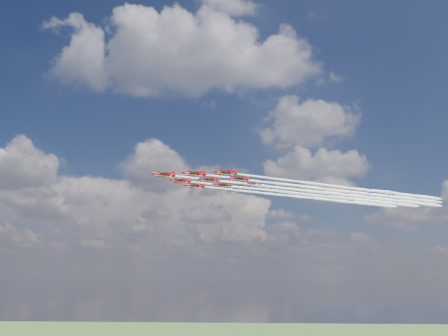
{
  "coord_description": "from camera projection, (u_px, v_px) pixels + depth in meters",
  "views": [
    {
      "loc": [
        16.61,
        -167.22,
        47.32
      ],
      "look_at": [
        6.19,
        -1.61,
        88.06
      ],
      "focal_mm": 35.0,
      "sensor_mm": 36.0,
      "label": 1
    }
  ],
  "objects": [
    {
      "name": "jet_lead",
      "position": [
        294.0,
        189.0,
        192.66
      ],
      "size": [
        110.56,
        70.28,
        2.61
      ],
      "rotation": [
        0.0,
        0.0,
        0.56
      ],
      "color": "#A60917"
    },
    {
      "name": "jet_row2_port",
      "position": [
        321.0,
        189.0,
        191.1
      ],
      "size": [
        110.56,
        70.28,
        2.61
      ],
      "rotation": [
        0.0,
        0.0,
        0.56
      ],
      "color": "#A60917"
    },
    {
      "name": "jet_row2_starb",
      "position": [
        302.0,
        194.0,
        203.01
      ],
      "size": [
        110.56,
        70.28,
        2.61
      ],
      "rotation": [
        0.0,
        0.0,
        0.56
      ],
      "color": "#A60917"
    },
    {
      "name": "jet_row3_port",
      "position": [
        349.0,
        188.0,
        189.53
      ],
      "size": [
        110.56,
        70.28,
        2.61
      ],
      "rotation": [
        0.0,
        0.0,
        0.56
      ],
      "color": "#A60917"
    },
    {
      "name": "jet_row3_centre",
      "position": [
        328.0,
        193.0,
        201.45
      ],
      "size": [
        110.56,
        70.28,
        2.61
      ],
      "rotation": [
        0.0,
        0.0,
        0.56
      ],
      "color": "#A60917"
    },
    {
      "name": "jet_row3_starb",
      "position": [
        308.0,
        198.0,
        213.36
      ],
      "size": [
        110.56,
        70.28,
        2.61
      ],
      "rotation": [
        0.0,
        0.0,
        0.56
      ],
      "color": "#A60917"
    },
    {
      "name": "jet_row4_port",
      "position": [
        354.0,
        192.0,
        199.88
      ],
      "size": [
        110.56,
        70.28,
        2.61
      ],
      "rotation": [
        0.0,
        0.0,
        0.56
      ],
      "color": "#A60917"
    },
    {
      "name": "jet_row4_starb",
      "position": [
        333.0,
        197.0,
        211.8
      ],
      "size": [
        110.56,
        70.28,
        2.61
      ],
      "rotation": [
        0.0,
        0.0,
        0.56
      ],
      "color": "#A60917"
    },
    {
      "name": "jet_tail",
      "position": [
        358.0,
        196.0,
        210.23
      ],
      "size": [
        110.56,
        70.28,
        2.61
      ],
      "rotation": [
        0.0,
        0.0,
        0.56
      ],
      "color": "#A60917"
    }
  ]
}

